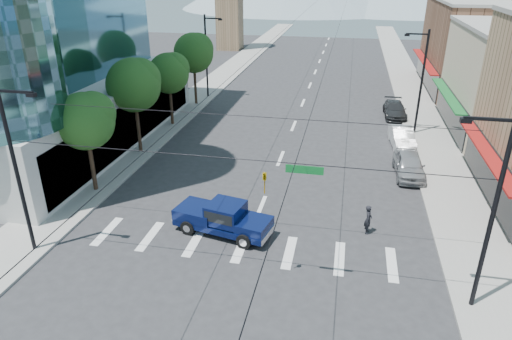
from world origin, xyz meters
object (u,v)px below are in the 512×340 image
(parked_car_mid, at_px, (402,137))
(parked_car_near, at_px, (409,165))
(pickup_truck, at_px, (222,217))
(pedestrian, at_px, (368,219))
(parked_car_far, at_px, (395,110))

(parked_car_mid, bearing_deg, parked_car_near, -94.61)
(pickup_truck, height_order, parked_car_mid, pickup_truck)
(pickup_truck, bearing_deg, pedestrian, 23.57)
(pickup_truck, relative_size, pedestrian, 3.39)
(parked_car_mid, bearing_deg, pickup_truck, -129.18)
(pedestrian, relative_size, parked_car_near, 0.35)
(parked_car_near, xyz_separation_m, parked_car_mid, (0.00, 5.85, -0.04))
(parked_car_mid, bearing_deg, pedestrian, -106.45)
(pickup_truck, bearing_deg, parked_car_far, 77.71)
(parked_car_mid, relative_size, parked_car_far, 0.95)
(parked_car_far, bearing_deg, pickup_truck, -116.17)
(parked_car_near, height_order, parked_car_far, parked_car_near)
(pedestrian, relative_size, parked_car_mid, 0.36)
(pickup_truck, distance_m, pedestrian, 8.11)
(parked_car_near, bearing_deg, parked_car_far, 88.11)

